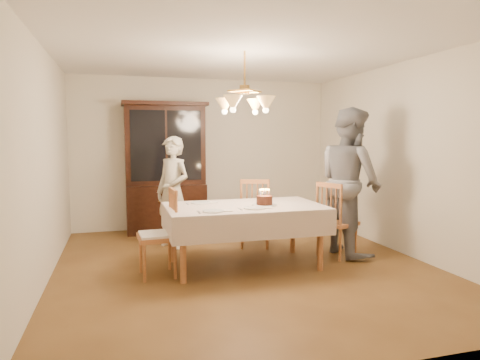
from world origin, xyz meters
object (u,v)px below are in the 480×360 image
object	(u,v)px
dining_table	(244,211)
chair_far_side	(255,216)
china_hutch	(166,170)
elderly_woman	(173,192)
birthday_cake	(264,201)

from	to	relation	value
dining_table	chair_far_side	world-z (taller)	chair_far_side
china_hutch	dining_table	bearing A→B (deg)	-72.55
elderly_woman	birthday_cake	world-z (taller)	elderly_woman
dining_table	chair_far_side	distance (m)	0.99
elderly_woman	birthday_cake	bearing A→B (deg)	0.88
elderly_woman	birthday_cake	distance (m)	1.58
china_hutch	birthday_cake	size ratio (longest dim) A/B	7.20
birthday_cake	china_hutch	bearing A→B (deg)	111.86
birthday_cake	dining_table	bearing A→B (deg)	160.18
chair_far_side	birthday_cake	bearing A→B (deg)	-101.03
china_hutch	elderly_woman	bearing A→B (deg)	-90.92
dining_table	birthday_cake	world-z (taller)	birthday_cake
china_hutch	elderly_woman	xyz separation A→B (m)	(-0.02, -1.08, -0.24)
china_hutch	birthday_cake	world-z (taller)	china_hutch
chair_far_side	dining_table	bearing A→B (deg)	-115.48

